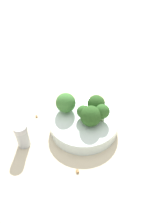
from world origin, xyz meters
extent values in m
plane|color=beige|center=(0.00, 0.00, 0.00)|extent=(3.00, 3.00, 0.00)
cylinder|color=silver|center=(0.00, 0.00, 0.02)|extent=(0.19, 0.19, 0.04)
cylinder|color=#8EB770|center=(0.01, 0.00, 0.05)|extent=(0.02, 0.02, 0.02)
sphere|color=#2D5B23|center=(0.01, 0.00, 0.06)|extent=(0.04, 0.04, 0.04)
cylinder|color=#8EB770|center=(0.03, -0.04, 0.05)|extent=(0.02, 0.02, 0.02)
sphere|color=#28511E|center=(0.03, -0.04, 0.06)|extent=(0.05, 0.05, 0.05)
cylinder|color=#7A9E5B|center=(0.05, 0.04, 0.05)|extent=(0.02, 0.02, 0.02)
sphere|color=#3D7533|center=(0.05, 0.04, 0.07)|extent=(0.06, 0.06, 0.06)
cylinder|color=#84AD66|center=(-0.02, -0.01, 0.05)|extent=(0.02, 0.02, 0.02)
sphere|color=#28511E|center=(-0.02, -0.01, 0.07)|extent=(0.06, 0.06, 0.06)
cylinder|color=#84AD66|center=(-0.01, -0.05, 0.05)|extent=(0.01, 0.01, 0.03)
sphere|color=#2D5B23|center=(-0.01, -0.05, 0.07)|extent=(0.04, 0.04, 0.04)
cylinder|color=#B2B7BC|center=(-0.01, 0.17, 0.03)|extent=(0.03, 0.03, 0.06)
cylinder|color=#B7B7BC|center=(-0.01, 0.17, 0.06)|extent=(0.03, 0.03, 0.02)
cube|color=olive|center=(-0.13, 0.05, 0.00)|extent=(0.01, 0.01, 0.01)
cube|color=olive|center=(0.09, 0.13, 0.00)|extent=(0.01, 0.01, 0.01)
camera|label=1|loc=(-0.42, 0.11, 0.48)|focal=35.00mm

